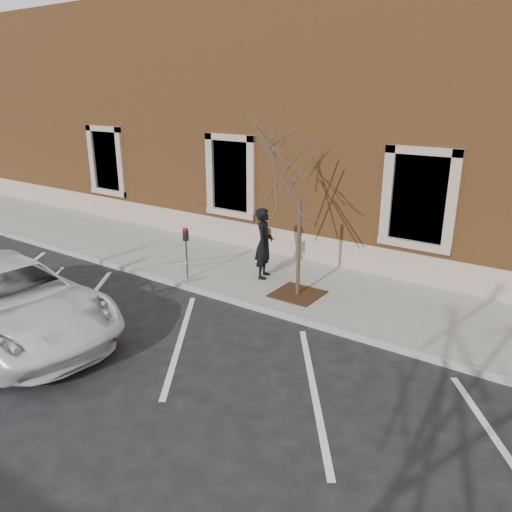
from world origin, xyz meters
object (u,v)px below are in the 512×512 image
Objects in this scene: parking_meter at (186,244)px; white_truck at (9,300)px; sapling at (301,173)px; man at (264,243)px.

white_truck is at bearing -95.26° from parking_meter.
sapling reaches higher than white_truck.
sapling is at bearing -130.82° from man.
parking_meter is 3.71m from sapling.
sapling is 6.97m from white_truck.
parking_meter is at bearing -9.12° from white_truck.
man is 6.27m from white_truck.
parking_meter is 0.33× the size of sapling.
parking_meter is 4.48m from white_truck.
parking_meter is at bearing 109.82° from man.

